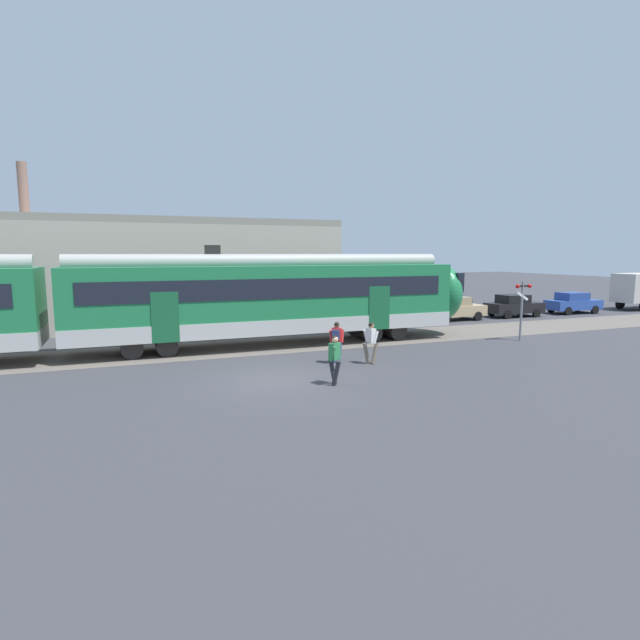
{
  "coord_description": "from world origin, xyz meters",
  "views": [
    {
      "loc": [
        -4.69,
        -16.32,
        4.36
      ],
      "look_at": [
        2.8,
        2.89,
        1.6
      ],
      "focal_mm": 28.0,
      "sensor_mm": 36.0,
      "label": 1
    }
  ],
  "objects_px": {
    "pedestrian_red": "(337,339)",
    "crossing_signal": "(522,301)",
    "parked_car_black": "(514,306)",
    "parked_car_blue": "(573,303)",
    "pedestrian_white": "(371,340)",
    "pedestrian_green": "(335,356)",
    "parked_car_tan": "(454,308)"
  },
  "relations": [
    {
      "from": "pedestrian_red",
      "to": "pedestrian_green",
      "type": "bearing_deg",
      "value": -114.34
    },
    {
      "from": "pedestrian_green",
      "to": "pedestrian_red",
      "type": "distance_m",
      "value": 3.33
    },
    {
      "from": "parked_car_blue",
      "to": "pedestrian_red",
      "type": "bearing_deg",
      "value": -158.18
    },
    {
      "from": "pedestrian_green",
      "to": "crossing_signal",
      "type": "bearing_deg",
      "value": 20.19
    },
    {
      "from": "parked_car_tan",
      "to": "pedestrian_white",
      "type": "bearing_deg",
      "value": -138.87
    },
    {
      "from": "pedestrian_white",
      "to": "parked_car_black",
      "type": "xyz_separation_m",
      "value": [
        16.02,
        9.67,
        -0.18
      ]
    },
    {
      "from": "pedestrian_white",
      "to": "parked_car_blue",
      "type": "xyz_separation_m",
      "value": [
        21.49,
        9.7,
        -0.18
      ]
    },
    {
      "from": "pedestrian_red",
      "to": "crossing_signal",
      "type": "relative_size",
      "value": 0.56
    },
    {
      "from": "pedestrian_red",
      "to": "parked_car_tan",
      "type": "bearing_deg",
      "value": 36.41
    },
    {
      "from": "pedestrian_white",
      "to": "pedestrian_green",
      "type": "bearing_deg",
      "value": -136.85
    },
    {
      "from": "pedestrian_red",
      "to": "parked_car_black",
      "type": "xyz_separation_m",
      "value": [
        17.23,
        9.06,
        -0.21
      ]
    },
    {
      "from": "pedestrian_green",
      "to": "parked_car_black",
      "type": "relative_size",
      "value": 0.42
    },
    {
      "from": "pedestrian_green",
      "to": "pedestrian_red",
      "type": "bearing_deg",
      "value": 65.66
    },
    {
      "from": "parked_car_tan",
      "to": "parked_car_black",
      "type": "distance_m",
      "value": 4.94
    },
    {
      "from": "parked_car_black",
      "to": "parked_car_blue",
      "type": "relative_size",
      "value": 0.99
    },
    {
      "from": "pedestrian_green",
      "to": "parked_car_tan",
      "type": "xyz_separation_m",
      "value": [
        13.67,
        12.1,
        -0.18
      ]
    },
    {
      "from": "crossing_signal",
      "to": "pedestrian_green",
      "type": "bearing_deg",
      "value": -159.81
    },
    {
      "from": "pedestrian_white",
      "to": "crossing_signal",
      "type": "relative_size",
      "value": 0.56
    },
    {
      "from": "pedestrian_red",
      "to": "crossing_signal",
      "type": "xyz_separation_m",
      "value": [
        10.66,
        1.39,
        1.02
      ]
    },
    {
      "from": "crossing_signal",
      "to": "pedestrian_red",
      "type": "bearing_deg",
      "value": -172.56
    },
    {
      "from": "parked_car_black",
      "to": "pedestrian_white",
      "type": "bearing_deg",
      "value": -148.88
    },
    {
      "from": "pedestrian_red",
      "to": "parked_car_blue",
      "type": "height_order",
      "value": "pedestrian_red"
    },
    {
      "from": "pedestrian_white",
      "to": "parked_car_blue",
      "type": "height_order",
      "value": "pedestrian_white"
    },
    {
      "from": "pedestrian_red",
      "to": "pedestrian_white",
      "type": "distance_m",
      "value": 1.36
    },
    {
      "from": "parked_car_black",
      "to": "crossing_signal",
      "type": "bearing_deg",
      "value": -130.6
    },
    {
      "from": "pedestrian_red",
      "to": "parked_car_tan",
      "type": "relative_size",
      "value": 0.41
    },
    {
      "from": "pedestrian_green",
      "to": "parked_car_tan",
      "type": "distance_m",
      "value": 18.26
    },
    {
      "from": "pedestrian_red",
      "to": "parked_car_black",
      "type": "distance_m",
      "value": 19.47
    },
    {
      "from": "crossing_signal",
      "to": "parked_car_black",
      "type": "bearing_deg",
      "value": 49.4
    },
    {
      "from": "parked_car_black",
      "to": "parked_car_tan",
      "type": "bearing_deg",
      "value": 179.95
    },
    {
      "from": "pedestrian_red",
      "to": "pedestrian_white",
      "type": "relative_size",
      "value": 1.0
    },
    {
      "from": "parked_car_blue",
      "to": "crossing_signal",
      "type": "bearing_deg",
      "value": -147.43
    }
  ]
}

